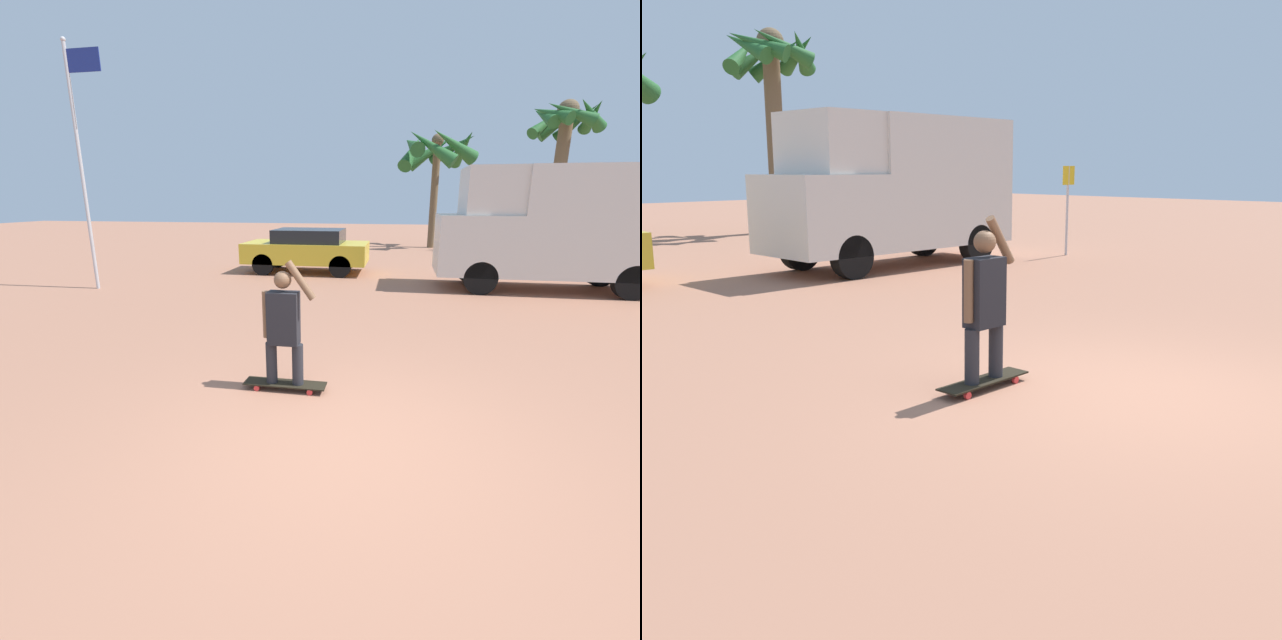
# 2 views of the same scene
# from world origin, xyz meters

# --- Properties ---
(ground_plane) EXTENTS (80.00, 80.00, 0.00)m
(ground_plane) POSITION_xyz_m (0.00, 0.00, 0.00)
(ground_plane) COLOR #A36B51
(skateboard) EXTENTS (1.04, 0.26, 0.09)m
(skateboard) POSITION_xyz_m (-0.88, 1.13, 0.07)
(skateboard) COLOR black
(skateboard) RESTS_ON ground_plane
(person_skateboarder) EXTENTS (0.67, 0.22, 1.56)m
(person_skateboarder) POSITION_xyz_m (-0.88, 1.13, 0.88)
(person_skateboarder) COLOR #28282D
(person_skateboarder) RESTS_ON skateboard
(camper_van) EXTENTS (5.59, 2.02, 3.13)m
(camper_van) POSITION_xyz_m (4.36, 8.44, 1.70)
(camper_van) COLOR black
(camper_van) RESTS_ON ground_plane
(parked_car_yellow) EXTENTS (3.99, 1.91, 1.41)m
(parked_car_yellow) POSITION_xyz_m (-2.53, 10.15, 0.76)
(parked_car_yellow) COLOR black
(parked_car_yellow) RESTS_ON ground_plane
(palm_tree_near_van) EXTENTS (3.13, 3.11, 6.37)m
(palm_tree_near_van) POSITION_xyz_m (7.08, 17.41, 5.01)
(palm_tree_near_van) COLOR brown
(palm_tree_near_van) RESTS_ON ground_plane
(palm_tree_center_background) EXTENTS (3.89, 4.02, 5.63)m
(palm_tree_center_background) POSITION_xyz_m (1.95, 18.81, 4.57)
(palm_tree_center_background) COLOR brown
(palm_tree_center_background) RESTS_ON ground_plane
(flagpole) EXTENTS (0.96, 0.12, 6.01)m
(flagpole) POSITION_xyz_m (-7.48, 6.44, 3.42)
(flagpole) COLOR #B7B7BC
(flagpole) RESTS_ON ground_plane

